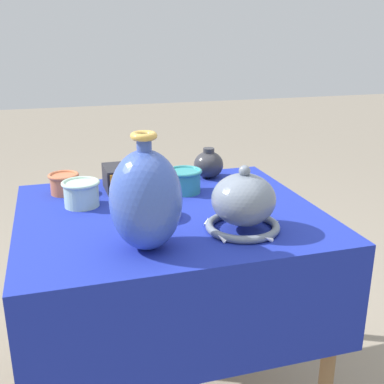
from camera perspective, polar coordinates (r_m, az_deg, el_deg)
display_table at (r=1.50m, az=-2.50°, el=-5.52°), size 0.91×0.79×0.71m
vase_tall_bulbous at (r=1.19m, az=-5.49°, el=-0.90°), size 0.18×0.18×0.30m
vase_dome_bell at (r=1.32m, az=6.10°, el=-1.44°), size 0.21×0.22×0.19m
mosaic_tile_box at (r=1.68m, az=-7.94°, el=1.69°), size 0.14×0.15×0.08m
bowl_shallow_rose at (r=1.42m, az=-3.92°, el=-2.17°), size 0.12×0.12×0.05m
jar_round_charcoal at (r=1.80m, az=1.98°, el=3.30°), size 0.11×0.11×0.11m
cup_wide_celadon at (r=1.55m, az=-12.99°, el=-0.07°), size 0.12×0.12×0.08m
cup_wide_teal at (r=1.63m, az=-0.90°, el=1.43°), size 0.12×0.12×0.08m
cup_wide_terracotta at (r=1.68m, az=-14.93°, el=1.07°), size 0.10×0.10×0.07m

